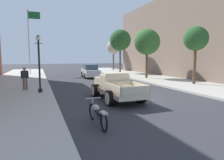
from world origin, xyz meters
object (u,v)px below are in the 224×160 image
(hotrod_truck_cream, at_px, (115,86))
(car_background_white, at_px, (90,71))
(street_tree_second, at_px, (147,42))
(street_tree_third, at_px, (120,40))
(pedestrian_sidewalk_left, at_px, (25,77))
(street_lamp_near, at_px, (39,59))
(motorcycle_parked, at_px, (97,114))
(flagpole, at_px, (30,35))
(street_tree_farthest, at_px, (113,47))
(street_tree_nearest, at_px, (196,39))

(hotrod_truck_cream, distance_m, car_background_white, 13.27)
(street_tree_second, bearing_deg, street_tree_third, 88.88)
(car_background_white, bearing_deg, street_tree_third, 35.81)
(pedestrian_sidewalk_left, distance_m, street_lamp_near, 2.22)
(motorcycle_parked, relative_size, flagpole, 0.23)
(hotrod_truck_cream, relative_size, car_background_white, 1.13)
(car_background_white, xyz_separation_m, street_tree_third, (5.78, 4.17, 4.34))
(street_tree_third, distance_m, street_tree_farthest, 7.59)
(car_background_white, distance_m, street_tree_second, 7.79)
(street_tree_nearest, bearing_deg, motorcycle_parked, -146.99)
(street_tree_farthest, bearing_deg, pedestrian_sidewalk_left, -125.77)
(street_tree_nearest, bearing_deg, street_tree_second, 102.88)
(pedestrian_sidewalk_left, relative_size, street_tree_third, 0.25)
(hotrod_truck_cream, height_order, flagpole, flagpole)
(hotrod_truck_cream, bearing_deg, flagpole, 104.48)
(motorcycle_parked, height_order, flagpole, flagpole)
(flagpole, distance_m, street_tree_third, 13.12)
(car_background_white, distance_m, pedestrian_sidewalk_left, 11.13)
(motorcycle_parked, relative_size, street_tree_farthest, 0.38)
(car_background_white, distance_m, street_tree_farthest, 14.21)
(motorcycle_parked, distance_m, street_tree_third, 24.18)
(hotrod_truck_cream, xyz_separation_m, flagpole, (-5.21, 20.20, 5.02))
(street_tree_second, bearing_deg, motorcycle_parked, -126.30)
(motorcycle_parked, xyz_separation_m, street_lamp_near, (-1.92, 7.31, 1.94))
(street_tree_nearest, bearing_deg, street_lamp_near, 179.62)
(street_lamp_near, height_order, street_tree_third, street_tree_third)
(hotrod_truck_cream, height_order, pedestrian_sidewalk_left, pedestrian_sidewalk_left)
(pedestrian_sidewalk_left, height_order, street_tree_second, street_tree_second)
(hotrod_truck_cream, bearing_deg, motorcycle_parked, -118.72)
(street_tree_farthest, bearing_deg, street_tree_nearest, -91.22)
(street_lamp_near, distance_m, flagpole, 17.50)
(street_lamp_near, relative_size, flagpole, 0.42)
(hotrod_truck_cream, distance_m, street_tree_farthest, 26.61)
(street_tree_second, xyz_separation_m, street_tree_farthest, (1.84, 15.69, 0.18))
(street_tree_second, distance_m, street_tree_third, 8.36)
(car_background_white, xyz_separation_m, pedestrian_sidewalk_left, (-7.06, -8.60, 0.32))
(street_tree_second, distance_m, street_tree_farthest, 15.80)
(hotrod_truck_cream, xyz_separation_m, street_tree_second, (7.40, 9.00, 3.48))
(motorcycle_parked, xyz_separation_m, car_background_white, (4.12, 17.40, 0.33))
(street_tree_farthest, bearing_deg, flagpole, -162.76)
(street_tree_third, bearing_deg, hotrod_truck_cream, -113.61)
(car_background_white, bearing_deg, flagpole, 134.81)
(street_tree_third, bearing_deg, flagpole, 167.28)
(motorcycle_parked, bearing_deg, street_tree_third, 65.35)
(street_tree_second, relative_size, street_tree_third, 0.85)
(pedestrian_sidewalk_left, distance_m, street_tree_nearest, 14.45)
(motorcycle_parked, relative_size, street_tree_nearest, 0.42)
(hotrod_truck_cream, relative_size, pedestrian_sidewalk_left, 3.01)
(street_tree_third, bearing_deg, motorcycle_parked, -114.65)
(car_background_white, relative_size, flagpole, 0.48)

